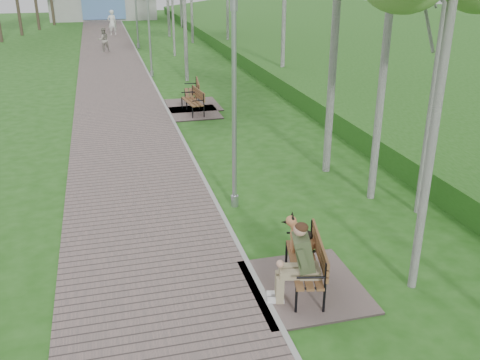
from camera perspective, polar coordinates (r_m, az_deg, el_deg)
The scene contains 12 objects.
ground at distance 8.46m, azimuth 5.36°, elevation -17.23°, with size 120.00×120.00×0.00m, color #1F5313.
walkway at distance 28.11m, azimuth -13.33°, elevation 10.77°, with size 3.50×67.00×0.04m, color #6B5A56.
kerb at distance 28.20m, azimuth -9.72°, elevation 11.10°, with size 0.10×67.00×0.05m, color #999993.
embankment at distance 30.27m, azimuth 14.28°, elevation 11.44°, with size 14.00×70.00×1.60m, color #3D7A2C.
bench_main at distance 9.43m, azimuth 6.66°, elevation -9.10°, with size 1.95×2.17×1.70m.
bench_second at distance 21.65m, azimuth -5.15°, elevation 8.52°, with size 2.04×2.27×1.25m.
bench_third at distance 20.47m, azimuth -5.05°, elevation 7.65°, with size 1.88×2.08×1.15m.
lamp_post_near at distance 11.91m, azimuth -0.61°, elevation 6.72°, with size 0.18×0.18×4.64m.
lamp_post_second at distance 27.34m, azimuth -9.64°, elevation 15.27°, with size 0.18×0.18×4.61m.
lamp_post_third at distance 36.78m, azimuth -11.04°, elevation 17.57°, with size 0.21×0.21×5.47m.
pedestrian_near at distance 44.01m, azimuth -13.49°, elevation 16.00°, with size 0.70×0.46×1.91m, color silver.
pedestrian_far at distance 35.84m, azimuth -14.36°, elevation 14.28°, with size 0.74×0.57×1.51m, color gray.
Camera 1 is at (-2.37, -6.09, 5.38)m, focal length 40.00 mm.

